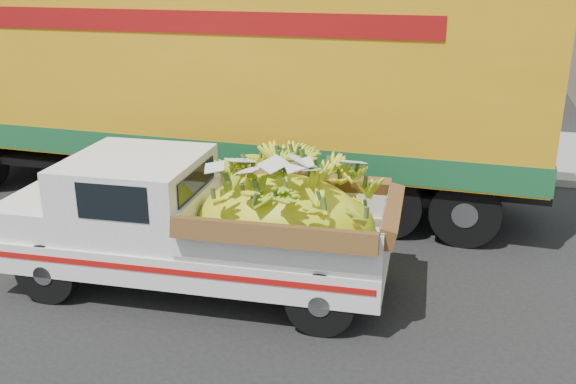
# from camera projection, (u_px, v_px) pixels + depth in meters

# --- Properties ---
(ground) EXTENTS (100.00, 100.00, 0.00)m
(ground) POSITION_uv_depth(u_px,v_px,m) (187.00, 270.00, 9.34)
(ground) COLOR black
(ground) RESTS_ON ground
(curb) EXTENTS (60.00, 0.25, 0.15)m
(curb) POSITION_uv_depth(u_px,v_px,m) (290.00, 160.00, 14.37)
(curb) COLOR gray
(curb) RESTS_ON ground
(sidewalk) EXTENTS (60.00, 4.00, 0.14)m
(sidewalk) POSITION_uv_depth(u_px,v_px,m) (312.00, 137.00, 16.27)
(sidewalk) COLOR gray
(sidewalk) RESTS_ON ground
(building_left) EXTENTS (18.00, 6.00, 5.00)m
(building_left) POSITION_uv_depth(u_px,v_px,m) (135.00, 15.00, 22.87)
(building_left) COLOR gray
(building_left) RESTS_ON ground
(pickup_truck) EXTENTS (5.25, 2.17, 1.81)m
(pickup_truck) POSITION_uv_depth(u_px,v_px,m) (223.00, 224.00, 8.46)
(pickup_truck) COLOR black
(pickup_truck) RESTS_ON ground
(semi_trailer) EXTENTS (12.02, 2.76, 3.80)m
(semi_trailer) POSITION_uv_depth(u_px,v_px,m) (211.00, 86.00, 11.67)
(semi_trailer) COLOR black
(semi_trailer) RESTS_ON ground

